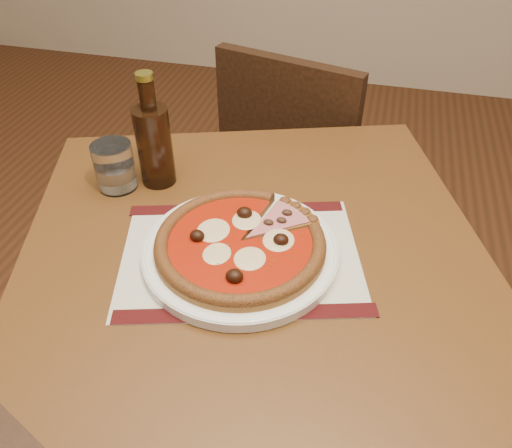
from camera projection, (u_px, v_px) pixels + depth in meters
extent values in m
cube|color=brown|center=(253.00, 253.00, 0.88)|extent=(1.02, 1.02, 0.04)
cylinder|color=brown|center=(117.00, 273.00, 1.37)|extent=(0.05, 0.05, 0.71)
cylinder|color=brown|center=(367.00, 258.00, 1.41)|extent=(0.05, 0.05, 0.71)
cube|color=black|center=(308.00, 173.00, 1.64)|extent=(0.50, 0.50, 0.04)
cylinder|color=black|center=(367.00, 212.00, 1.83)|extent=(0.03, 0.03, 0.40)
cylinder|color=black|center=(283.00, 185.00, 1.96)|extent=(0.03, 0.03, 0.40)
cylinder|color=black|center=(329.00, 271.00, 1.59)|extent=(0.03, 0.03, 0.40)
cylinder|color=black|center=(237.00, 236.00, 1.73)|extent=(0.03, 0.03, 0.40)
cube|color=black|center=(285.00, 135.00, 1.37)|extent=(0.40, 0.14, 0.43)
cube|color=beige|center=(241.00, 255.00, 0.85)|extent=(0.47, 0.39, 0.00)
cylinder|color=white|center=(240.00, 251.00, 0.84)|extent=(0.33, 0.33, 0.02)
cylinder|color=#8F5B22|center=(240.00, 245.00, 0.83)|extent=(0.29, 0.29, 0.01)
torus|color=brown|center=(240.00, 242.00, 0.83)|extent=(0.29, 0.29, 0.02)
cylinder|color=#A22107|center=(240.00, 241.00, 0.83)|extent=(0.24, 0.24, 0.00)
ellipsoid|color=beige|center=(246.00, 220.00, 0.86)|extent=(0.05, 0.04, 0.01)
ellipsoid|color=beige|center=(200.00, 224.00, 0.85)|extent=(0.05, 0.04, 0.01)
ellipsoid|color=beige|center=(216.00, 253.00, 0.80)|extent=(0.05, 0.04, 0.01)
ellipsoid|color=beige|center=(258.00, 272.00, 0.77)|extent=(0.05, 0.04, 0.01)
ellipsoid|color=beige|center=(270.00, 239.00, 0.82)|extent=(0.05, 0.04, 0.01)
ellipsoid|color=black|center=(244.00, 211.00, 0.86)|extent=(0.03, 0.02, 0.02)
ellipsoid|color=black|center=(186.00, 231.00, 0.82)|extent=(0.03, 0.02, 0.02)
ellipsoid|color=black|center=(236.00, 259.00, 0.77)|extent=(0.03, 0.02, 0.02)
ellipsoid|color=black|center=(295.00, 236.00, 0.81)|extent=(0.03, 0.02, 0.02)
ellipsoid|color=#382014|center=(271.00, 226.00, 0.85)|extent=(0.02, 0.01, 0.01)
ellipsoid|color=#382014|center=(285.00, 214.00, 0.87)|extent=(0.02, 0.01, 0.01)
ellipsoid|color=#382014|center=(264.00, 221.00, 0.86)|extent=(0.02, 0.01, 0.01)
cylinder|color=white|center=(115.00, 166.00, 0.97)|extent=(0.09, 0.09, 0.09)
cylinder|color=black|center=(155.00, 147.00, 0.97)|extent=(0.07, 0.07, 0.16)
cylinder|color=black|center=(147.00, 97.00, 0.90)|extent=(0.03, 0.03, 0.07)
cylinder|color=olive|center=(144.00, 76.00, 0.88)|extent=(0.03, 0.03, 0.01)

